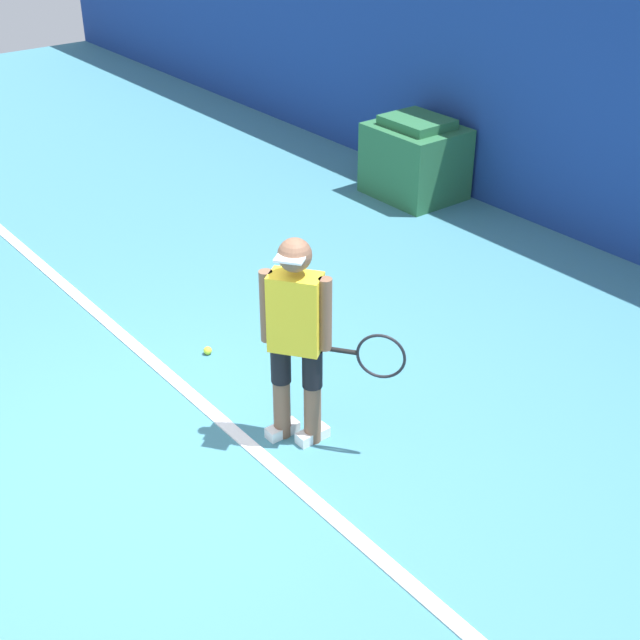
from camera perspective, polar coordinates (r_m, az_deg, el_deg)
name	(u,v)px	position (r m, az deg, el deg)	size (l,w,h in m)	color
ground_plane	(168,461)	(6.16, -9.68, -8.91)	(24.00, 24.00, 0.00)	teal
court_baseline	(234,431)	(6.35, -5.55, -7.11)	(21.60, 0.10, 0.01)	white
tennis_player	(298,335)	(5.81, -1.41, -0.94)	(0.80, 0.63, 1.52)	brown
tennis_ball	(208,350)	(7.22, -7.20, -1.95)	(0.07, 0.07, 0.07)	#D1E533
covered_chair	(415,159)	(10.15, 6.11, 10.20)	(0.99, 0.84, 0.90)	#28663D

